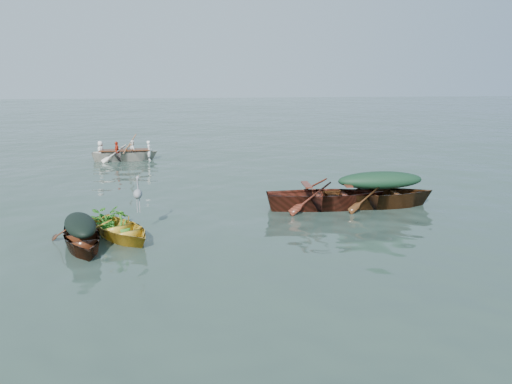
{
  "coord_description": "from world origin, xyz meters",
  "views": [
    {
      "loc": [
        -0.95,
        -12.93,
        3.94
      ],
      "look_at": [
        0.95,
        1.35,
        0.5
      ],
      "focal_mm": 35.0,
      "sensor_mm": 36.0,
      "label": 1
    }
  ],
  "objects_px": {
    "rowed_boat": "(126,161)",
    "yellow_dinghy": "(121,238)",
    "open_wooden_boat": "(326,208)",
    "dark_covered_boat": "(82,247)",
    "green_tarp_boat": "(379,207)",
    "heron": "(138,200)"
  },
  "relations": [
    {
      "from": "heron",
      "to": "yellow_dinghy",
      "type": "bearing_deg",
      "value": -174.81
    },
    {
      "from": "yellow_dinghy",
      "to": "dark_covered_boat",
      "type": "distance_m",
      "value": 0.98
    },
    {
      "from": "green_tarp_boat",
      "to": "rowed_boat",
      "type": "bearing_deg",
      "value": 42.77
    },
    {
      "from": "yellow_dinghy",
      "to": "heron",
      "type": "relative_size",
      "value": 3.31
    },
    {
      "from": "dark_covered_boat",
      "to": "heron",
      "type": "distance_m",
      "value": 1.76
    },
    {
      "from": "green_tarp_boat",
      "to": "open_wooden_boat",
      "type": "distance_m",
      "value": 1.65
    },
    {
      "from": "yellow_dinghy",
      "to": "green_tarp_boat",
      "type": "bearing_deg",
      "value": -18.72
    },
    {
      "from": "yellow_dinghy",
      "to": "rowed_boat",
      "type": "bearing_deg",
      "value": 62.33
    },
    {
      "from": "green_tarp_boat",
      "to": "open_wooden_boat",
      "type": "relative_size",
      "value": 0.96
    },
    {
      "from": "dark_covered_boat",
      "to": "open_wooden_boat",
      "type": "distance_m",
      "value": 7.01
    },
    {
      "from": "rowed_boat",
      "to": "heron",
      "type": "xyz_separation_m",
      "value": [
        1.65,
        -11.04,
        0.87
      ]
    },
    {
      "from": "yellow_dinghy",
      "to": "rowed_boat",
      "type": "xyz_separation_m",
      "value": [
        -1.22,
        11.38,
        0.0
      ]
    },
    {
      "from": "dark_covered_boat",
      "to": "heron",
      "type": "bearing_deg",
      "value": 17.68
    },
    {
      "from": "yellow_dinghy",
      "to": "rowed_boat",
      "type": "height_order",
      "value": "rowed_boat"
    },
    {
      "from": "yellow_dinghy",
      "to": "green_tarp_boat",
      "type": "xyz_separation_m",
      "value": [
        7.37,
        1.99,
        0.0
      ]
    },
    {
      "from": "open_wooden_boat",
      "to": "rowed_boat",
      "type": "relative_size",
      "value": 1.19
    },
    {
      "from": "open_wooden_boat",
      "to": "heron",
      "type": "distance_m",
      "value": 5.61
    },
    {
      "from": "dark_covered_boat",
      "to": "rowed_boat",
      "type": "relative_size",
      "value": 0.8
    },
    {
      "from": "dark_covered_boat",
      "to": "yellow_dinghy",
      "type": "bearing_deg",
      "value": 16.05
    },
    {
      "from": "open_wooden_boat",
      "to": "rowed_boat",
      "type": "height_order",
      "value": "open_wooden_boat"
    },
    {
      "from": "open_wooden_boat",
      "to": "dark_covered_boat",
      "type": "bearing_deg",
      "value": 114.06
    },
    {
      "from": "rowed_boat",
      "to": "yellow_dinghy",
      "type": "bearing_deg",
      "value": -176.35
    }
  ]
}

